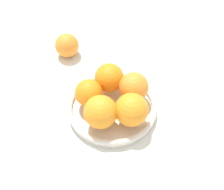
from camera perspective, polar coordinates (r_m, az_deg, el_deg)
The scene contains 4 objects.
ground_plane at distance 0.81m, azimuth -0.00°, elevation -2.94°, with size 4.00×4.00×0.00m, color silver.
fruit_bowl at distance 0.80m, azimuth -0.00°, elevation -2.37°, with size 0.23×0.23×0.03m.
orange_pile at distance 0.76m, azimuth 0.36°, elevation -0.29°, with size 0.19×0.19×0.08m.
stray_orange at distance 0.95m, azimuth -8.25°, elevation 8.97°, with size 0.07×0.07×0.07m, color orange.
Camera 1 is at (-0.08, 0.49, 0.64)m, focal length 50.00 mm.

